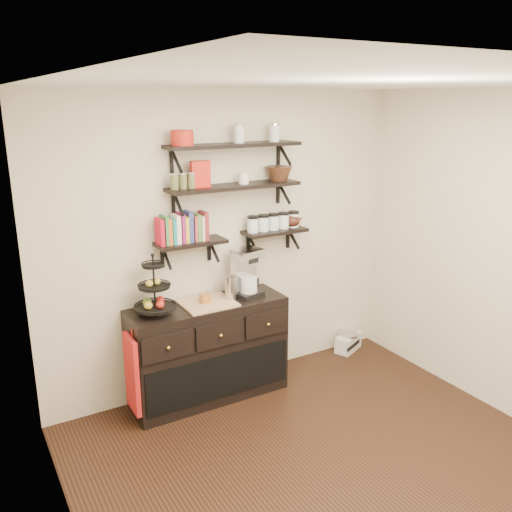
% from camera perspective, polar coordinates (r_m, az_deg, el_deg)
% --- Properties ---
extents(floor, '(3.50, 3.50, 0.00)m').
position_cam_1_polar(floor, '(4.21, 9.22, -22.28)').
color(floor, black).
rests_on(floor, ground).
extents(ceiling, '(3.50, 3.50, 0.02)m').
position_cam_1_polar(ceiling, '(3.31, 11.40, 17.49)').
color(ceiling, white).
rests_on(ceiling, back_wall).
extents(back_wall, '(3.50, 0.02, 2.70)m').
position_cam_1_polar(back_wall, '(4.93, -2.94, 1.40)').
color(back_wall, beige).
rests_on(back_wall, ground).
extents(left_wall, '(0.02, 3.50, 2.70)m').
position_cam_1_polar(left_wall, '(2.83, -18.69, -11.11)').
color(left_wall, beige).
rests_on(left_wall, ground).
extents(shelf_top, '(1.20, 0.27, 0.23)m').
position_cam_1_polar(shelf_top, '(4.67, -2.35, 11.55)').
color(shelf_top, black).
rests_on(shelf_top, back_wall).
extents(shelf_mid, '(1.20, 0.27, 0.23)m').
position_cam_1_polar(shelf_mid, '(4.71, -2.30, 7.31)').
color(shelf_mid, black).
rests_on(shelf_mid, back_wall).
extents(shelf_low_left, '(0.60, 0.25, 0.23)m').
position_cam_1_polar(shelf_low_left, '(4.64, -6.90, 1.33)').
color(shelf_low_left, black).
rests_on(shelf_low_left, back_wall).
extents(shelf_low_right, '(0.60, 0.25, 0.23)m').
position_cam_1_polar(shelf_low_right, '(5.02, 1.93, 2.57)').
color(shelf_low_right, black).
rests_on(shelf_low_right, back_wall).
extents(cookbooks, '(0.43, 0.15, 0.26)m').
position_cam_1_polar(cookbooks, '(4.58, -7.56, 2.90)').
color(cookbooks, red).
rests_on(cookbooks, shelf_low_left).
extents(glass_canisters, '(0.54, 0.10, 0.13)m').
position_cam_1_polar(glass_canisters, '(4.99, 1.86, 3.53)').
color(glass_canisters, silver).
rests_on(glass_canisters, shelf_low_right).
extents(sideboard, '(1.40, 0.50, 0.92)m').
position_cam_1_polar(sideboard, '(4.91, -5.02, -9.90)').
color(sideboard, black).
rests_on(sideboard, floor).
extents(fruit_stand, '(0.34, 0.34, 0.50)m').
position_cam_1_polar(fruit_stand, '(4.51, -10.60, -3.99)').
color(fruit_stand, black).
rests_on(fruit_stand, sideboard).
extents(candle, '(0.08, 0.08, 0.08)m').
position_cam_1_polar(candle, '(4.71, -5.38, -4.43)').
color(candle, '#9C5524').
rests_on(candle, sideboard).
extents(coffee_maker, '(0.28, 0.27, 0.44)m').
position_cam_1_polar(coffee_maker, '(4.86, -1.06, -1.79)').
color(coffee_maker, black).
rests_on(coffee_maker, sideboard).
extents(thermal_carafe, '(0.11, 0.11, 0.22)m').
position_cam_1_polar(thermal_carafe, '(4.77, -2.63, -3.40)').
color(thermal_carafe, silver).
rests_on(thermal_carafe, sideboard).
extents(apron, '(0.04, 0.28, 0.65)m').
position_cam_1_polar(apron, '(4.60, -12.92, -12.04)').
color(apron, maroon).
rests_on(apron, sideboard).
extents(radio, '(0.37, 0.30, 0.20)m').
position_cam_1_polar(radio, '(5.99, 9.69, -8.87)').
color(radio, silver).
rests_on(radio, floor).
extents(recipe_box, '(0.17, 0.08, 0.22)m').
position_cam_1_polar(recipe_box, '(4.55, -5.87, 8.56)').
color(recipe_box, red).
rests_on(recipe_box, shelf_mid).
extents(walnut_bowl, '(0.24, 0.24, 0.13)m').
position_cam_1_polar(walnut_bowl, '(4.92, 2.43, 8.67)').
color(walnut_bowl, black).
rests_on(walnut_bowl, shelf_mid).
extents(ramekins, '(0.09, 0.09, 0.10)m').
position_cam_1_polar(ramekins, '(4.74, -1.31, 8.18)').
color(ramekins, white).
rests_on(ramekins, shelf_mid).
extents(teapot, '(0.22, 0.18, 0.14)m').
position_cam_1_polar(teapot, '(5.10, 3.87, 3.86)').
color(teapot, '#381810').
rests_on(teapot, shelf_low_right).
extents(red_pot, '(0.18, 0.18, 0.12)m').
position_cam_1_polar(red_pot, '(4.46, -7.76, 12.22)').
color(red_pot, red).
rests_on(red_pot, shelf_top).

